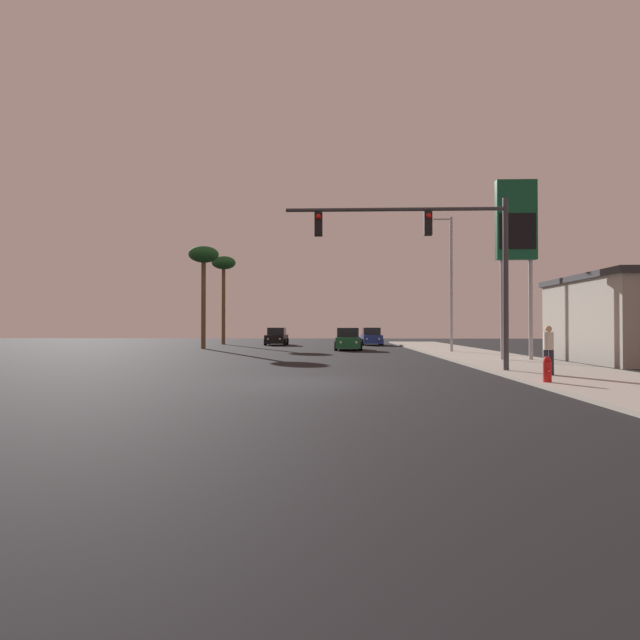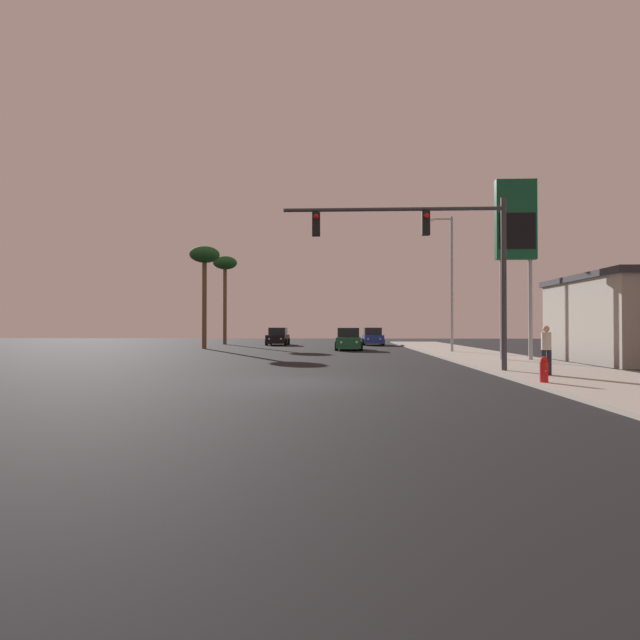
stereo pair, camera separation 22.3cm
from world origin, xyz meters
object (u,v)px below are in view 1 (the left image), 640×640
object	(u,v)px
street_lamp	(449,277)
palm_tree_far	(224,268)
traffic_light_mast	(440,247)
gas_station_sign	(516,230)
fire_hydrant	(547,370)
car_green	(348,340)
palm_tree_mid	(204,260)
pedestrian_on_sidewalk	(549,348)
car_black	(277,337)
car_blue	(371,337)

from	to	relation	value
street_lamp	palm_tree_far	size ratio (longest dim) A/B	1.01
traffic_light_mast	gas_station_sign	bearing A→B (deg)	50.81
palm_tree_far	fire_hydrant	bearing A→B (deg)	-63.15
car_green	gas_station_sign	bearing A→B (deg)	123.89
traffic_light_mast	palm_tree_mid	world-z (taller)	palm_tree_mid
traffic_light_mast	pedestrian_on_sidewalk	size ratio (longest dim) A/B	5.04
gas_station_sign	palm_tree_mid	bearing A→B (deg)	143.83
car_green	fire_hydrant	size ratio (longest dim) A/B	5.69
car_black	pedestrian_on_sidewalk	size ratio (longest dim) A/B	2.59
street_lamp	palm_tree_mid	distance (m)	19.33
traffic_light_mast	pedestrian_on_sidewalk	distance (m)	5.31
car_black	palm_tree_mid	distance (m)	11.60
gas_station_sign	fire_hydrant	bearing A→B (deg)	-105.17
car_black	palm_tree_far	bearing A→B (deg)	-15.95
street_lamp	car_green	bearing A→B (deg)	147.07
car_black	palm_tree_far	distance (m)	9.05
car_blue	traffic_light_mast	xyz separation A→B (m)	(0.56, -29.23, 4.02)
street_lamp	pedestrian_on_sidewalk	bearing A→B (deg)	-91.25
street_lamp	gas_station_sign	xyz separation A→B (m)	(1.47, -8.31, 1.50)
fire_hydrant	pedestrian_on_sidewalk	distance (m)	2.49
palm_tree_far	palm_tree_mid	world-z (taller)	palm_tree_far
car_black	traffic_light_mast	distance (m)	30.86
gas_station_sign	fire_hydrant	distance (m)	12.32
gas_station_sign	car_green	bearing A→B (deg)	122.82
car_blue	gas_station_sign	size ratio (longest dim) A/B	0.48
car_blue	palm_tree_far	xyz separation A→B (m)	(-14.71, 1.43, 6.94)
palm_tree_far	palm_tree_mid	size ratio (longest dim) A/B	1.08
gas_station_sign	traffic_light_mast	bearing A→B (deg)	-129.19
palm_tree_mid	street_lamp	bearing A→B (deg)	-18.46
car_blue	car_black	size ratio (longest dim) A/B	1.00
street_lamp	palm_tree_far	distance (m)	24.96
palm_tree_far	car_black	bearing A→B (deg)	-16.44
car_green	fire_hydrant	xyz separation A→B (m)	(5.36, -22.96, -0.27)
car_black	palm_tree_mid	size ratio (longest dim) A/B	0.52
gas_station_sign	fire_hydrant	world-z (taller)	gas_station_sign
gas_station_sign	palm_tree_far	distance (m)	31.81
street_lamp	palm_tree_far	xyz separation A→B (m)	(-18.91, 16.09, 2.59)
car_green	pedestrian_on_sidewalk	distance (m)	21.69
car_black	car_green	size ratio (longest dim) A/B	1.00
car_blue	car_black	distance (m)	9.15
traffic_light_mast	fire_hydrant	xyz separation A→B (m)	(2.30, -4.05, -4.30)
car_green	street_lamp	distance (m)	9.09
pedestrian_on_sidewalk	palm_tree_far	size ratio (longest dim) A/B	0.19
car_blue	traffic_light_mast	distance (m)	29.51
car_black	fire_hydrant	world-z (taller)	car_black
car_blue	street_lamp	distance (m)	15.86
car_black	fire_hydrant	size ratio (longest dim) A/B	5.68
car_black	pedestrian_on_sidewalk	distance (m)	33.47
fire_hydrant	car_black	bearing A→B (deg)	109.96
traffic_light_mast	car_black	bearing A→B (deg)	108.49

